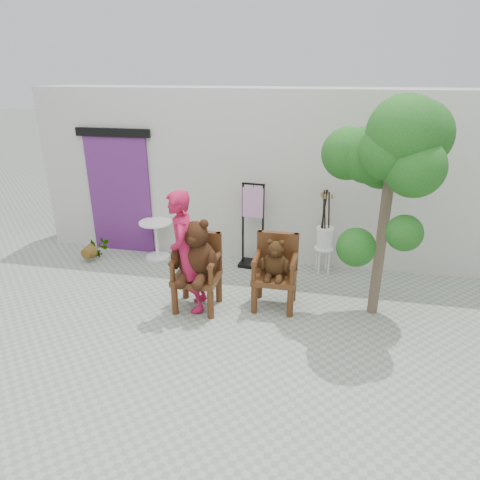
{
  "coord_description": "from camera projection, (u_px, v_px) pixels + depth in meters",
  "views": [
    {
      "loc": [
        0.76,
        -4.53,
        3.29
      ],
      "look_at": [
        -0.42,
        1.19,
        0.95
      ],
      "focal_mm": 32.0,
      "sensor_mm": 36.0,
      "label": 1
    }
  ],
  "objects": [
    {
      "name": "doorway",
      "position": [
        120.0,
        192.0,
        7.96
      ],
      "size": [
        1.4,
        0.11,
        2.33
      ],
      "color": "#5B2266",
      "rests_on": "ground"
    },
    {
      "name": "stool_bucket",
      "position": [
        324.0,
        237.0,
        7.23
      ],
      "size": [
        0.32,
        0.32,
        1.45
      ],
      "rotation": [
        0.0,
        0.0,
        0.27
      ],
      "color": "white",
      "rests_on": "ground"
    },
    {
      "name": "cafe_table",
      "position": [
        156.0,
        235.0,
        7.88
      ],
      "size": [
        0.6,
        0.6,
        0.7
      ],
      "rotation": [
        0.0,
        0.0,
        -0.02
      ],
      "color": "white",
      "rests_on": "ground"
    },
    {
      "name": "back_wall",
      "position": [
        284.0,
        175.0,
        7.74
      ],
      "size": [
        9.0,
        1.0,
        3.0
      ],
      "primitive_type": "cube",
      "color": "beige",
      "rests_on": "ground"
    },
    {
      "name": "tree",
      "position": [
        393.0,
        154.0,
        5.38
      ],
      "size": [
        1.69,
        1.65,
        3.05
      ],
      "rotation": [
        0.0,
        0.0,
        -0.28
      ],
      "color": "#4E3D2E",
      "rests_on": "ground"
    },
    {
      "name": "potted_plant",
      "position": [
        94.0,
        248.0,
        7.86
      ],
      "size": [
        0.48,
        0.44,
        0.45
      ],
      "primitive_type": "imported",
      "rotation": [
        0.0,
        0.0,
        -0.25
      ],
      "color": "#113F12",
      "rests_on": "ground"
    },
    {
      "name": "display_stand",
      "position": [
        253.0,
        235.0,
        7.48
      ],
      "size": [
        0.48,
        0.39,
        1.51
      ],
      "rotation": [
        0.0,
        0.0,
        -0.1
      ],
      "color": "black",
      "rests_on": "ground"
    },
    {
      "name": "chair_small",
      "position": [
        275.0,
        266.0,
        6.18
      ],
      "size": [
        0.62,
        0.57,
        1.09
      ],
      "color": "#3F200D",
      "rests_on": "ground"
    },
    {
      "name": "chair_big",
      "position": [
        196.0,
        259.0,
        6.07
      ],
      "size": [
        0.67,
        0.73,
        1.38
      ],
      "color": "#3F200D",
      "rests_on": "ground"
    },
    {
      "name": "ground_plane",
      "position": [
        254.0,
        345.0,
        5.49
      ],
      "size": [
        60.0,
        60.0,
        0.0
      ],
      "primitive_type": "plane",
      "color": "gray",
      "rests_on": "ground"
    },
    {
      "name": "person",
      "position": [
        187.0,
        253.0,
        6.01
      ],
      "size": [
        0.56,
        0.73,
        1.78
      ],
      "primitive_type": "imported",
      "rotation": [
        0.0,
        0.0,
        -1.35
      ],
      "color": "#A8143B",
      "rests_on": "ground"
    }
  ]
}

